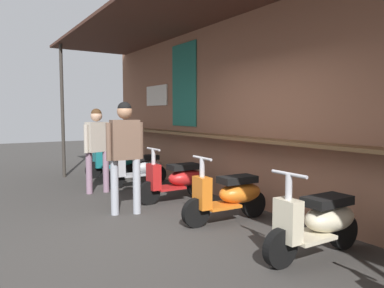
# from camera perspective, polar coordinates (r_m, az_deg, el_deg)

# --- Properties ---
(ground_plane) EXTENTS (33.92, 33.92, 0.00)m
(ground_plane) POSITION_cam_1_polar(r_m,az_deg,el_deg) (4.85, -4.34, -13.93)
(ground_plane) COLOR #383533
(market_stall_facade) EXTENTS (12.11, 2.31, 3.32)m
(market_stall_facade) POSITION_cam_1_polar(r_m,az_deg,el_deg) (5.73, 12.36, 7.61)
(market_stall_facade) COLOR #8C5B44
(market_stall_facade) RESTS_ON ground_plane
(scooter_teal) EXTENTS (0.46, 1.40, 0.97)m
(scooter_teal) POSITION_cam_1_polar(r_m,az_deg,el_deg) (9.23, -11.77, -2.56)
(scooter_teal) COLOR #197075
(scooter_teal) RESTS_ON ground_plane
(scooter_silver) EXTENTS (0.46, 1.40, 0.97)m
(scooter_silver) POSITION_cam_1_polar(r_m,az_deg,el_deg) (7.94, -8.12, -3.70)
(scooter_silver) COLOR #B2B5BA
(scooter_silver) RESTS_ON ground_plane
(scooter_red) EXTENTS (0.46, 1.40, 0.97)m
(scooter_red) POSITION_cam_1_polar(r_m,az_deg,el_deg) (6.53, -2.23, -5.50)
(scooter_red) COLOR red
(scooter_red) RESTS_ON ground_plane
(scooter_orange) EXTENTS (0.48, 1.40, 0.97)m
(scooter_orange) POSITION_cam_1_polar(r_m,az_deg,el_deg) (5.32, 6.09, -7.92)
(scooter_orange) COLOR orange
(scooter_orange) RESTS_ON ground_plane
(scooter_cream) EXTENTS (0.46, 1.40, 0.97)m
(scooter_cream) POSITION_cam_1_polar(r_m,az_deg,el_deg) (4.27, 19.40, -11.37)
(scooter_cream) COLOR beige
(scooter_cream) RESTS_ON ground_plane
(shopper_with_handbag) EXTENTS (0.40, 0.65, 1.65)m
(shopper_with_handbag) POSITION_cam_1_polar(r_m,az_deg,el_deg) (7.31, -14.62, 0.31)
(shopper_with_handbag) COLOR gray
(shopper_with_handbag) RESTS_ON ground_plane
(shopper_browsing) EXTENTS (0.24, 0.59, 1.74)m
(shopper_browsing) POSITION_cam_1_polar(r_m,az_deg,el_deg) (5.63, -10.48, -0.12)
(shopper_browsing) COLOR #999EA8
(shopper_browsing) RESTS_ON ground_plane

